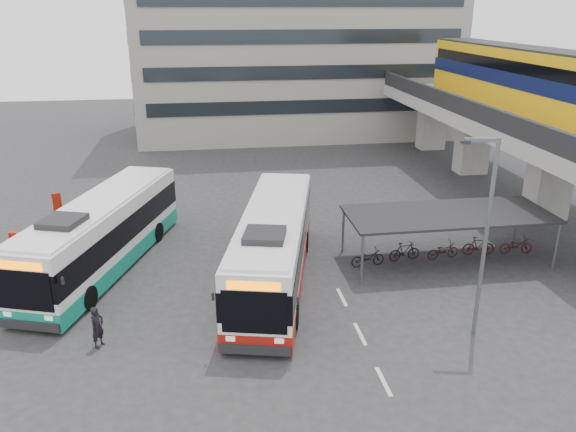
{
  "coord_description": "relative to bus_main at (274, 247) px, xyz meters",
  "views": [
    {
      "loc": [
        -3.1,
        -21.28,
        11.98
      ],
      "look_at": [
        0.88,
        5.18,
        2.0
      ],
      "focal_mm": 35.0,
      "sensor_mm": 36.0,
      "label": 1
    }
  ],
  "objects": [
    {
      "name": "ground",
      "position": [
        0.26,
        -2.02,
        -1.73
      ],
      "size": [
        120.0,
        120.0,
        0.0
      ],
      "primitive_type": "plane",
      "color": "#28282B",
      "rests_on": "ground"
    },
    {
      "name": "bus_teal",
      "position": [
        -7.97,
        2.75,
        -0.01
      ],
      "size": [
        6.52,
        12.69,
        3.69
      ],
      "rotation": [
        0.0,
        0.0,
        -0.32
      ],
      "color": "white",
      "rests_on": "ground"
    },
    {
      "name": "road_markings",
      "position": [
        2.76,
        -5.02,
        -1.72
      ],
      "size": [
        0.15,
        7.6,
        0.01
      ],
      "color": "beige",
      "rests_on": "ground"
    },
    {
      "name": "pedestrian",
      "position": [
        -7.17,
        -4.36,
        -0.9
      ],
      "size": [
        0.64,
        0.72,
        1.64
      ],
      "primitive_type": "imported",
      "rotation": [
        0.0,
        0.0,
        1.03
      ],
      "color": "black",
      "rests_on": "ground"
    },
    {
      "name": "sign_totem_mid",
      "position": [
        -11.63,
        1.8,
        -0.48
      ],
      "size": [
        0.52,
        0.27,
        2.41
      ],
      "rotation": [
        0.0,
        0.0,
        -0.24
      ],
      "color": "#961909",
      "rests_on": "ground"
    },
    {
      "name": "lamp_post",
      "position": [
        7.05,
        -5.62,
        2.71
      ],
      "size": [
        1.36,
        0.43,
        7.78
      ],
      "rotation": [
        0.0,
        0.0,
        -0.21
      ],
      "color": "#595B60",
      "rests_on": "ground"
    },
    {
      "name": "bike_shelter",
      "position": [
        8.76,
        0.98,
        -0.21
      ],
      "size": [
        10.0,
        4.0,
        2.54
      ],
      "color": "#595B60",
      "rests_on": "ground"
    },
    {
      "name": "sign_totem_north",
      "position": [
        -11.17,
        7.73,
        -0.51
      ],
      "size": [
        0.49,
        0.3,
        2.34
      ],
      "rotation": [
        0.0,
        0.0,
        0.34
      ],
      "color": "#961909",
      "rests_on": "ground"
    },
    {
      "name": "viaduct",
      "position": [
        17.26,
        10.52,
        4.51
      ],
      "size": [
        8.0,
        32.0,
        9.68
      ],
      "color": "gray",
      "rests_on": "ground"
    },
    {
      "name": "office_block",
      "position": [
        6.26,
        33.98,
        10.77
      ],
      "size": [
        30.0,
        15.0,
        25.0
      ],
      "primitive_type": "cube",
      "color": "gray",
      "rests_on": "ground"
    },
    {
      "name": "bus_main",
      "position": [
        0.0,
        0.0,
        0.0
      ],
      "size": [
        5.56,
        12.85,
        3.72
      ],
      "rotation": [
        0.0,
        0.0,
        -0.23
      ],
      "color": "white",
      "rests_on": "ground"
    }
  ]
}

